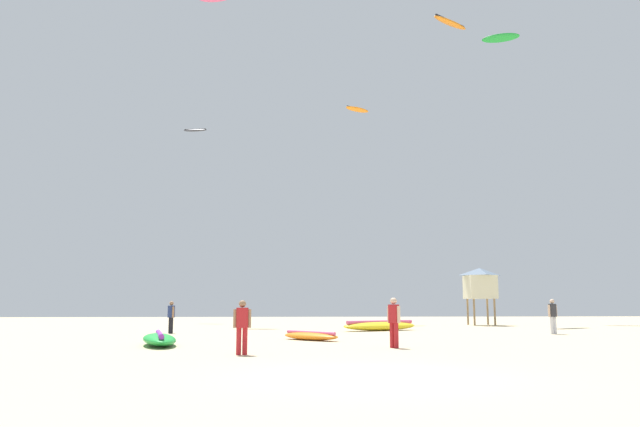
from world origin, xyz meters
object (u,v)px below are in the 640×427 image
(kite_grounded_mid, at_px, (159,339))
(kite_aloft_5, at_px, (501,38))
(person_right, at_px, (394,318))
(kite_aloft_3, at_px, (195,130))
(person_midground, at_px, (553,314))
(kite_grounded_far, at_px, (310,336))
(kite_grounded_near, at_px, (380,326))
(person_left, at_px, (171,315))
(lifeguard_tower, at_px, (480,283))
(kite_aloft_4, at_px, (357,109))
(kite_aloft_1, at_px, (450,23))
(person_foreground, at_px, (242,323))

(kite_grounded_mid, height_order, kite_aloft_5, kite_aloft_5)
(person_right, relative_size, kite_aloft_3, 0.77)
(person_midground, distance_m, kite_grounded_far, 13.49)
(kite_grounded_near, relative_size, kite_grounded_far, 1.66)
(kite_aloft_3, bearing_deg, kite_grounded_far, -72.09)
(person_left, distance_m, kite_aloft_5, 41.62)
(person_right, xyz_separation_m, kite_grounded_near, (1.79, 13.75, -0.74))
(lifeguard_tower, relative_size, kite_aloft_3, 1.82)
(person_midground, xyz_separation_m, lifeguard_tower, (0.64, 13.08, 2.01))
(kite_grounded_far, relative_size, lifeguard_tower, 0.73)
(kite_grounded_far, bearing_deg, kite_aloft_3, 107.91)
(person_left, xyz_separation_m, kite_aloft_5, (26.30, 19.89, 25.40))
(lifeguard_tower, distance_m, kite_aloft_4, 18.19)
(kite_aloft_1, bearing_deg, kite_grounded_near, -123.94)
(kite_grounded_mid, height_order, kite_aloft_3, kite_aloft_3)
(kite_grounded_far, relative_size, kite_aloft_5, 0.85)
(kite_grounded_far, xyz_separation_m, kite_aloft_1, (13.03, 21.65, 25.17))
(person_foreground, bearing_deg, lifeguard_tower, 143.69)
(kite_grounded_far, distance_m, kite_aloft_4, 30.11)
(person_foreground, height_order, person_left, person_left)
(person_foreground, xyz_separation_m, person_right, (5.18, 2.57, 0.06))
(kite_grounded_near, xyz_separation_m, kite_aloft_3, (-13.75, 19.68, 17.17))
(lifeguard_tower, height_order, kite_aloft_1, kite_aloft_1)
(person_midground, distance_m, person_right, 13.60)
(person_right, xyz_separation_m, kite_aloft_5, (16.57, 31.21, 25.35))
(kite_grounded_near, bearing_deg, person_left, -168.12)
(person_left, xyz_separation_m, person_right, (9.73, -11.33, 0.05))
(person_left, bearing_deg, kite_grounded_far, -78.81)
(person_right, relative_size, kite_aloft_1, 0.45)
(lifeguard_tower, bearing_deg, kite_aloft_3, 153.77)
(person_foreground, bearing_deg, person_left, -165.68)
(lifeguard_tower, bearing_deg, kite_grounded_near, -136.09)
(kite_aloft_3, bearing_deg, person_midground, -47.80)
(kite_aloft_3, distance_m, kite_aloft_5, 29.97)
(person_left, relative_size, kite_grounded_far, 0.55)
(person_left, bearing_deg, kite_grounded_mid, -118.37)
(person_left, relative_size, kite_grounded_mid, 0.38)
(person_midground, height_order, lifeguard_tower, lifeguard_tower)
(person_right, xyz_separation_m, kite_aloft_1, (10.33, 26.44, 24.33))
(kite_grounded_mid, bearing_deg, person_right, -11.49)
(kite_grounded_far, relative_size, kite_aloft_1, 0.77)
(kite_grounded_mid, distance_m, lifeguard_tower, 28.22)
(lifeguard_tower, distance_m, kite_aloft_3, 29.03)
(lifeguard_tower, bearing_deg, kite_grounded_mid, -132.91)
(kite_aloft_5, bearing_deg, kite_grounded_far, -126.11)
(person_left, relative_size, kite_aloft_5, 0.47)
(person_midground, height_order, person_left, person_midground)
(kite_aloft_5, bearing_deg, person_midground, -106.59)
(person_right, xyz_separation_m, kite_grounded_far, (-2.70, 4.79, -0.84))
(kite_grounded_far, bearing_deg, kite_grounded_near, 63.36)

